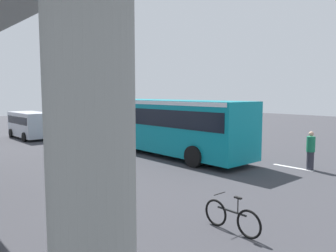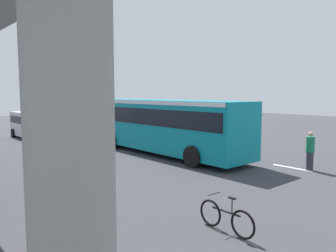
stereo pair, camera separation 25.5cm
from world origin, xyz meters
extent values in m
plane|color=#38383D|center=(0.00, 0.00, 0.00)|extent=(80.00, 80.00, 0.00)
cube|color=#0C8493|center=(-1.15, 0.07, 1.72)|extent=(11.50, 2.55, 2.86)
cube|color=black|center=(-1.15, 0.07, 2.23)|extent=(11.04, 2.59, 0.90)
cube|color=white|center=(-1.15, 0.07, 3.03)|extent=(11.27, 2.58, 0.20)
cube|color=black|center=(4.61, 0.07, 2.06)|extent=(0.04, 2.24, 1.20)
cylinder|color=black|center=(2.53, 1.35, 0.52)|extent=(1.04, 0.30, 1.04)
cylinder|color=black|center=(2.53, -1.20, 0.52)|extent=(1.04, 0.30, 1.04)
cylinder|color=black|center=(-4.83, 1.35, 0.52)|extent=(1.04, 0.30, 1.04)
cylinder|color=black|center=(-4.83, -1.20, 0.52)|extent=(1.04, 0.30, 1.04)
cube|color=#B7BCC6|center=(10.87, 3.59, 1.12)|extent=(4.80, 1.95, 1.86)
cube|color=black|center=(10.87, 3.59, 1.48)|extent=(4.42, 1.98, 0.56)
cylinder|color=black|center=(12.45, 4.57, 0.34)|extent=(0.68, 0.22, 0.68)
cylinder|color=black|center=(12.45, 2.62, 0.34)|extent=(0.68, 0.22, 0.68)
cylinder|color=black|center=(9.28, 4.57, 0.34)|extent=(0.68, 0.22, 0.68)
cylinder|color=black|center=(9.28, 2.62, 0.34)|extent=(0.68, 0.22, 0.68)
torus|color=black|center=(-10.13, 5.96, 0.36)|extent=(0.72, 0.06, 0.72)
torus|color=black|center=(-11.18, 5.96, 0.36)|extent=(0.72, 0.06, 0.72)
cube|color=black|center=(-10.65, 5.96, 0.54)|extent=(0.89, 0.04, 0.04)
cylinder|color=black|center=(-10.84, 5.96, 0.74)|extent=(0.03, 0.03, 0.40)
cube|color=black|center=(-10.84, 5.96, 0.94)|extent=(0.20, 0.08, 0.04)
cylinder|color=black|center=(-10.26, 5.96, 0.91)|extent=(0.02, 0.44, 0.02)
cylinder|color=#2D2D38|center=(-8.76, -2.33, 0.42)|extent=(0.32, 0.32, 0.85)
cylinder|color=#19724C|center=(-8.76, -2.33, 1.20)|extent=(0.38, 0.38, 0.70)
sphere|color=tan|center=(-8.76, -2.33, 1.68)|extent=(0.22, 0.22, 0.22)
cylinder|color=slate|center=(-2.73, -4.64, 1.40)|extent=(0.08, 0.08, 2.80)
cube|color=blue|center=(-2.73, -4.64, 2.50)|extent=(0.04, 0.60, 0.60)
cube|color=silver|center=(-8.00, -2.18, 0.00)|extent=(2.00, 0.20, 0.01)
cube|color=silver|center=(-4.00, -2.18, 0.00)|extent=(2.00, 0.20, 0.01)
cube|color=silver|center=(0.00, -2.18, 0.00)|extent=(2.00, 0.20, 0.01)
cube|color=silver|center=(4.00, -2.18, 0.00)|extent=(2.00, 0.20, 0.01)
cube|color=silver|center=(8.00, -2.18, 0.00)|extent=(2.00, 0.20, 0.01)
cylinder|color=gray|center=(-12.71, 10.97, 2.68)|extent=(0.90, 0.90, 5.35)
camera|label=1|loc=(-15.69, 12.57, 3.53)|focal=35.36mm
camera|label=2|loc=(-15.86, 12.38, 3.53)|focal=35.36mm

